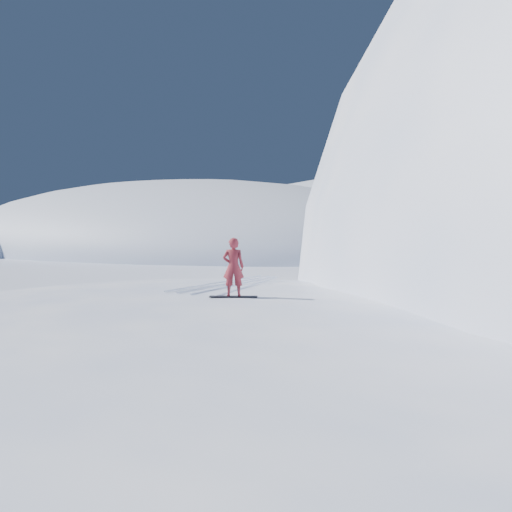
% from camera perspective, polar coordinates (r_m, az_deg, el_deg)
% --- Properties ---
extents(ground, '(400.00, 400.00, 0.00)m').
position_cam_1_polar(ground, '(13.64, -11.28, -15.27)').
color(ground, white).
rests_on(ground, ground).
extents(near_ridge, '(36.00, 28.00, 4.80)m').
position_cam_1_polar(near_ridge, '(15.02, 0.36, -13.49)').
color(near_ridge, white).
rests_on(near_ridge, ground).
extents(far_ridge_a, '(120.00, 70.00, 28.00)m').
position_cam_1_polar(far_ridge_a, '(105.24, -10.50, 0.63)').
color(far_ridge_a, white).
rests_on(far_ridge_a, ground).
extents(far_ridge_c, '(140.00, 90.00, 36.00)m').
position_cam_1_polar(far_ridge_c, '(128.45, 16.10, 0.98)').
color(far_ridge_c, white).
rests_on(far_ridge_c, ground).
extents(wind_bumps, '(16.00, 14.40, 1.00)m').
position_cam_1_polar(wind_bumps, '(15.40, -6.41, -13.10)').
color(wind_bumps, white).
rests_on(wind_bumps, ground).
extents(snowboard, '(1.22, 1.01, 0.02)m').
position_cam_1_polar(snowboard, '(13.94, -2.60, -4.64)').
color(snowboard, black).
rests_on(snowboard, near_ridge).
extents(snowboarder, '(0.71, 0.67, 1.63)m').
position_cam_1_polar(snowboarder, '(13.85, -2.61, -1.26)').
color(snowboarder, maroon).
rests_on(snowboarder, snowboard).
extents(vapor_plume, '(9.96, 7.97, 6.97)m').
position_cam_1_polar(vapor_plume, '(89.28, -12.48, 0.19)').
color(vapor_plume, white).
rests_on(vapor_plume, ground).
extents(board_tracks, '(3.02, 5.93, 0.04)m').
position_cam_1_polar(board_tracks, '(17.30, -2.47, -3.12)').
color(board_tracks, silver).
rests_on(board_tracks, ground).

